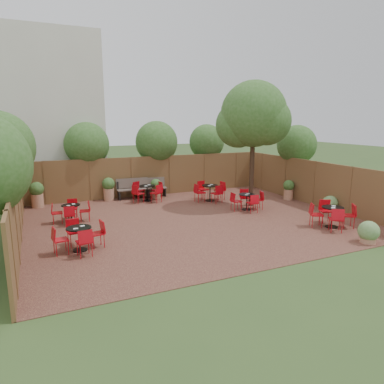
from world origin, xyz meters
name	(u,v)px	position (x,y,z in m)	size (l,w,h in m)	color
ground	(192,220)	(0.00, 0.00, 0.00)	(80.00, 80.00, 0.00)	#354F23
courtyard_paving	(192,220)	(0.00, 0.00, 0.01)	(12.00, 10.00, 0.02)	#3D1B19
fence_back	(152,176)	(0.00, 5.00, 1.00)	(12.00, 0.08, 2.00)	brown
fence_left	(17,212)	(-6.00, 0.00, 1.00)	(0.08, 10.00, 2.00)	brown
fence_right	(314,183)	(6.00, 0.00, 1.00)	(0.08, 10.00, 2.00)	brown
neighbour_building	(49,116)	(-4.50, 8.00, 4.00)	(5.00, 4.00, 8.00)	beige
overhang_foliage	(97,148)	(-3.09, 2.33, 2.70)	(15.57, 10.57, 2.70)	#2C531B
courtyard_tree	(254,118)	(3.34, 1.02, 3.88)	(2.92, 2.84, 5.44)	black
park_bench_left	(133,188)	(-1.08, 4.63, 0.52)	(1.62, 0.62, 0.98)	brown
park_bench_right	(151,187)	(-0.19, 4.63, 0.50)	(1.55, 0.59, 0.94)	brown
bistro_tables	(189,205)	(0.17, 0.67, 0.44)	(10.06, 8.26, 0.86)	black
planters	(132,190)	(-1.30, 3.92, 0.58)	(11.61, 3.98, 1.12)	#A66F53
low_shrubs	(356,219)	(4.87, -3.37, 0.34)	(2.39, 3.95, 0.70)	#A66F53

